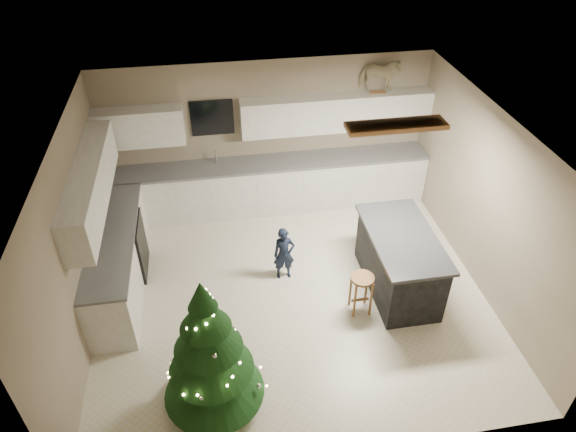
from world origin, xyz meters
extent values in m
plane|color=silver|center=(0.00, 0.00, 0.00)|extent=(5.50, 5.50, 0.00)
cube|color=gray|center=(0.00, 2.50, 1.30)|extent=(5.50, 0.02, 2.60)
cube|color=gray|center=(0.00, -2.50, 1.30)|extent=(5.50, 0.02, 2.60)
cube|color=gray|center=(-2.75, 0.00, 1.30)|extent=(0.02, 5.00, 2.60)
cube|color=gray|center=(2.75, 0.00, 1.30)|extent=(0.02, 5.00, 2.60)
cube|color=silver|center=(0.00, 0.00, 2.60)|extent=(5.50, 5.00, 0.02)
cube|color=olive|center=(1.30, 0.10, 2.55)|extent=(1.25, 0.32, 0.06)
cube|color=white|center=(1.30, 0.10, 2.52)|extent=(1.15, 0.24, 0.02)
cube|color=white|center=(0.00, 2.20, 0.45)|extent=(5.48, 0.60, 0.90)
cube|color=white|center=(-2.45, 0.60, 0.45)|extent=(0.60, 2.60, 0.90)
cube|color=slate|center=(0.00, 2.19, 0.92)|extent=(5.48, 0.62, 0.04)
cube|color=slate|center=(-2.44, 0.60, 0.92)|extent=(0.62, 2.60, 0.04)
cube|color=white|center=(-2.05, 2.33, 1.70)|extent=(1.40, 0.35, 0.60)
cube|color=white|center=(1.15, 2.33, 1.70)|extent=(3.20, 0.35, 0.60)
cube|color=white|center=(-2.58, 0.72, 1.70)|extent=(0.35, 2.60, 0.60)
cube|color=black|center=(-0.90, 2.47, 1.70)|extent=(0.70, 0.04, 0.60)
cube|color=#99999E|center=(-0.90, 2.20, 0.90)|extent=(0.55, 0.40, 0.06)
cylinder|color=#99999E|center=(-0.90, 2.30, 1.06)|extent=(0.03, 0.03, 0.24)
cube|color=black|center=(-2.43, 0.90, 0.45)|extent=(0.64, 0.75, 0.90)
cube|color=black|center=(-2.68, 0.90, 1.05)|extent=(0.10, 0.75, 0.30)
cube|color=black|center=(1.54, -0.11, 0.45)|extent=(0.80, 1.60, 0.90)
cube|color=black|center=(1.54, -0.11, 0.93)|extent=(0.90, 1.70, 0.05)
cylinder|color=olive|center=(0.88, -0.48, 0.60)|extent=(0.33, 0.33, 0.04)
cylinder|color=olive|center=(0.77, -0.59, 0.29)|extent=(0.03, 0.03, 0.58)
cylinder|color=olive|center=(1.00, -0.59, 0.29)|extent=(0.03, 0.03, 0.58)
cylinder|color=olive|center=(0.77, -0.36, 0.29)|extent=(0.03, 0.03, 0.58)
cylinder|color=olive|center=(1.00, -0.36, 0.29)|extent=(0.03, 0.03, 0.58)
cube|color=olive|center=(0.88, -0.48, 0.19)|extent=(0.25, 0.03, 0.03)
cylinder|color=#3F2816|center=(-1.20, -1.60, 0.13)|extent=(0.10, 0.10, 0.26)
cone|color=#143614|center=(-1.20, -1.60, 0.47)|extent=(1.16, 1.16, 0.60)
cone|color=#143614|center=(-1.20, -1.60, 0.86)|extent=(0.96, 0.96, 0.51)
cone|color=#143614|center=(-1.20, -1.60, 1.20)|extent=(0.75, 0.75, 0.47)
cone|color=#143614|center=(-1.20, -1.60, 1.50)|extent=(0.55, 0.55, 0.43)
cone|color=#143614|center=(-1.20, -1.60, 1.76)|extent=(0.31, 0.31, 0.34)
sphere|color=#FFD88C|center=(-0.59, -1.60, 0.21)|extent=(0.03, 0.03, 0.03)
sphere|color=#FFD88C|center=(-0.67, -1.33, 0.27)|extent=(0.03, 0.03, 0.03)
sphere|color=#FFD88C|center=(-0.87, -1.13, 0.33)|extent=(0.03, 0.03, 0.03)
sphere|color=#FFD88C|center=(-1.13, -1.05, 0.38)|extent=(0.03, 0.03, 0.03)
sphere|color=#FFD88C|center=(-1.38, -1.10, 0.44)|extent=(0.03, 0.03, 0.03)
sphere|color=#FFD88C|center=(-1.58, -1.26, 0.49)|extent=(0.03, 0.03, 0.03)
sphere|color=#FFD88C|center=(-1.67, -1.48, 0.55)|extent=(0.03, 0.03, 0.03)
sphere|color=#FFD88C|center=(-1.65, -1.71, 0.61)|extent=(0.03, 0.03, 0.03)
sphere|color=#FFD88C|center=(-1.53, -1.90, 0.66)|extent=(0.03, 0.03, 0.03)
sphere|color=#FFD88C|center=(-1.35, -2.00, 0.72)|extent=(0.03, 0.03, 0.03)
sphere|color=#FFD88C|center=(-1.15, -2.01, 0.78)|extent=(0.03, 0.03, 0.03)
sphere|color=#FFD88C|center=(-0.97, -1.93, 0.83)|extent=(0.03, 0.03, 0.03)
sphere|color=#FFD88C|center=(-0.86, -1.78, 0.89)|extent=(0.03, 0.03, 0.03)
sphere|color=#FFD88C|center=(-0.84, -1.60, 0.94)|extent=(0.03, 0.03, 0.03)
sphere|color=#FFD88C|center=(-0.90, -1.45, 1.00)|extent=(0.03, 0.03, 0.03)
sphere|color=#FFD88C|center=(-1.01, -1.34, 1.06)|extent=(0.03, 0.03, 0.03)
sphere|color=#FFD88C|center=(-1.16, -1.31, 1.11)|extent=(0.03, 0.03, 0.03)
sphere|color=#FFD88C|center=(-1.29, -1.34, 1.17)|extent=(0.03, 0.03, 0.03)
sphere|color=#FFD88C|center=(-1.39, -1.43, 1.22)|extent=(0.03, 0.03, 0.03)
sphere|color=#FFD88C|center=(-1.43, -1.54, 1.28)|extent=(0.03, 0.03, 0.03)
sphere|color=#FFD88C|center=(-1.41, -1.65, 1.34)|extent=(0.03, 0.03, 0.03)
sphere|color=#FFD88C|center=(-1.35, -1.73, 1.39)|extent=(0.03, 0.03, 0.03)
sphere|color=#FFD88C|center=(-1.26, -1.77, 1.45)|extent=(0.03, 0.03, 0.03)
sphere|color=#FFD88C|center=(-1.18, -1.76, 1.50)|extent=(0.03, 0.03, 0.03)
sphere|color=#FFD88C|center=(-1.12, -1.72, 1.56)|extent=(0.03, 0.03, 0.03)
sphere|color=#FFD88C|center=(-1.09, -1.66, 1.62)|extent=(0.03, 0.03, 0.03)
sphere|color=#FFD88C|center=(-1.09, -1.60, 1.67)|extent=(0.03, 0.03, 0.03)
sphere|color=#FFD88C|center=(-1.12, -1.56, 1.73)|extent=(0.03, 0.03, 0.03)
sphere|color=#FFD88C|center=(-1.16, -1.55, 1.79)|extent=(0.03, 0.03, 0.03)
sphere|color=silver|center=(-0.67, -1.60, 0.33)|extent=(0.06, 0.06, 0.06)
sphere|color=silver|center=(-1.47, -1.22, 0.49)|extent=(0.06, 0.06, 0.06)
sphere|color=silver|center=(-1.32, -1.99, 0.64)|extent=(0.06, 0.06, 0.06)
sphere|color=silver|center=(-0.86, -1.49, 0.80)|extent=(0.06, 0.06, 0.06)
sphere|color=silver|center=(-1.44, -1.42, 0.95)|extent=(0.06, 0.06, 0.06)
sphere|color=silver|center=(-1.19, -1.85, 1.10)|extent=(0.06, 0.06, 0.06)
sphere|color=silver|center=(-1.04, -1.49, 1.26)|extent=(0.06, 0.06, 0.06)
sphere|color=silver|center=(-1.33, -1.56, 1.41)|extent=(0.06, 0.06, 0.06)
sphere|color=silver|center=(-1.17, -1.68, 1.57)|extent=(0.06, 0.06, 0.06)
sphere|color=silver|center=(-1.18, -1.58, 1.72)|extent=(0.06, 0.06, 0.06)
imported|color=black|center=(-0.05, 0.38, 0.44)|extent=(0.33, 0.22, 0.88)
cube|color=olive|center=(1.82, 2.28, 2.01)|extent=(0.26, 0.02, 0.02)
cube|color=olive|center=(1.82, 2.37, 2.01)|extent=(0.26, 0.02, 0.02)
imported|color=beige|center=(1.82, 2.33, 2.30)|extent=(0.71, 0.46, 0.55)
camera|label=1|loc=(-0.94, -5.28, 5.40)|focal=32.00mm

